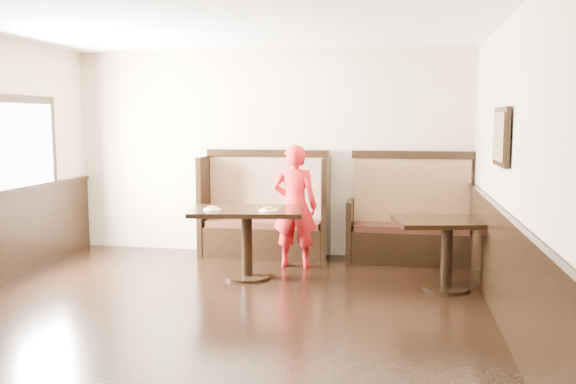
% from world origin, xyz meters
% --- Properties ---
extents(ground, '(7.00, 7.00, 0.00)m').
position_xyz_m(ground, '(0.00, 0.00, 0.00)').
color(ground, black).
rests_on(ground, ground).
extents(room_shell, '(7.00, 7.00, 7.00)m').
position_xyz_m(room_shell, '(-0.30, 0.28, 0.67)').
color(room_shell, '#C6B48F').
rests_on(room_shell, ground).
extents(booth_main, '(1.75, 0.72, 1.45)m').
position_xyz_m(booth_main, '(0.00, 3.30, 0.53)').
color(booth_main, black).
rests_on(booth_main, ground).
extents(booth_neighbor, '(1.65, 0.72, 1.45)m').
position_xyz_m(booth_neighbor, '(1.95, 3.29, 0.48)').
color(booth_neighbor, black).
rests_on(booth_neighbor, ground).
extents(table_main, '(1.40, 1.00, 0.82)m').
position_xyz_m(table_main, '(0.04, 2.10, 0.63)').
color(table_main, black).
rests_on(table_main, ground).
extents(table_neighbor, '(1.24, 0.94, 0.78)m').
position_xyz_m(table_neighbor, '(2.32, 2.03, 0.58)').
color(table_neighbor, black).
rests_on(table_neighbor, ground).
extents(child, '(0.58, 0.39, 1.56)m').
position_xyz_m(child, '(0.50, 2.73, 0.78)').
color(child, red).
rests_on(child, ground).
extents(pizza_plate_left, '(0.21, 0.21, 0.04)m').
position_xyz_m(pizza_plate_left, '(-0.33, 1.95, 0.83)').
color(pizza_plate_left, white).
rests_on(pizza_plate_left, table_main).
extents(pizza_plate_right, '(0.22, 0.22, 0.04)m').
position_xyz_m(pizza_plate_right, '(0.32, 2.00, 0.84)').
color(pizza_plate_right, white).
rests_on(pizza_plate_right, table_main).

